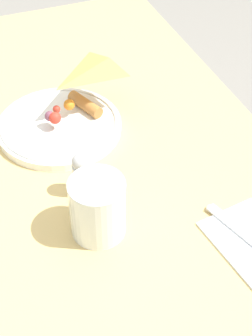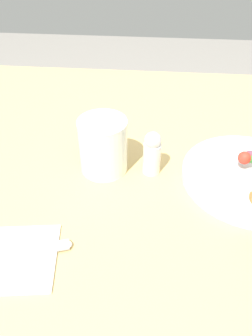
{
  "view_description": "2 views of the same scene",
  "coord_description": "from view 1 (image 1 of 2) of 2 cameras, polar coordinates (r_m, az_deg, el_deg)",
  "views": [
    {
      "loc": [
        -0.67,
        0.12,
        1.37
      ],
      "look_at": [
        -0.1,
        -0.1,
        0.79
      ],
      "focal_mm": 55.0,
      "sensor_mm": 36.0,
      "label": 1
    },
    {
      "loc": [
        -0.07,
        -0.52,
        1.13
      ],
      "look_at": [
        -0.11,
        -0.08,
        0.76
      ],
      "focal_mm": 35.0,
      "sensor_mm": 36.0,
      "label": 2
    }
  ],
  "objects": [
    {
      "name": "dining_table",
      "position": [
        1.01,
        -7.61,
        -4.35
      ],
      "size": [
        1.27,
        0.86,
        0.72
      ],
      "color": "#DBB770",
      "rests_on": "ground_plane"
    },
    {
      "name": "plate_pizza",
      "position": [
        1.03,
        -7.32,
        4.89
      ],
      "size": [
        0.25,
        0.25,
        0.05
      ],
      "color": "white",
      "rests_on": "dining_table"
    },
    {
      "name": "milk_glass",
      "position": [
        0.81,
        -3.15,
        -4.65
      ],
      "size": [
        0.09,
        0.09,
        0.1
      ],
      "color": "white",
      "rests_on": "dining_table"
    },
    {
      "name": "salt_shaker",
      "position": [
        0.87,
        -4.91,
        -0.64
      ],
      "size": [
        0.03,
        0.03,
        0.09
      ],
      "color": "silver",
      "rests_on": "dining_table"
    }
  ]
}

